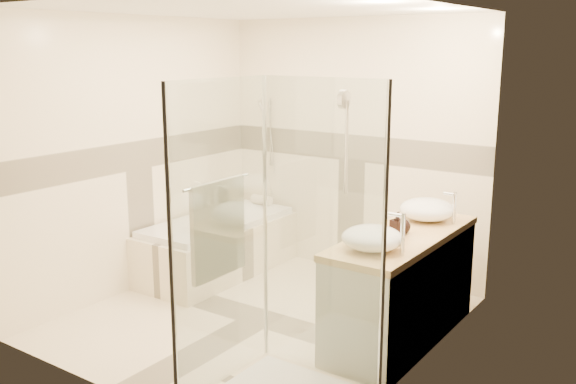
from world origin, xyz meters
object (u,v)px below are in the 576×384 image
Objects in this scene: vessel_sink_near at (427,209)px; amenity_bottle_a at (397,224)px; shower_enclosure at (273,326)px; bathtub at (218,243)px; vessel_sink_far at (372,238)px; amenity_bottle_b at (403,223)px; vanity at (402,287)px.

amenity_bottle_a is at bearing -90.00° from vessel_sink_near.
shower_enclosure reaches higher than amenity_bottle_a.
bathtub is 2.26m from amenity_bottle_a.
amenity_bottle_a is (0.00, -0.56, 0.00)m from vessel_sink_near.
amenity_bottle_a is at bearing 90.00° from vessel_sink_far.
vessel_sink_far is 0.50m from amenity_bottle_b.
bathtub is 9.19× the size of amenity_bottle_a.
shower_enclosure is at bearing -102.97° from vanity.
shower_enclosure is 13.49× the size of amenity_bottle_b.
shower_enclosure is 1.38m from amenity_bottle_b.
vessel_sink_near is at bearing 90.00° from amenity_bottle_b.
vanity is 0.50m from amenity_bottle_b.
vessel_sink_near is (2.13, 0.12, 0.63)m from bathtub.
amenity_bottle_a is at bearing 77.06° from shower_enclosure.
vessel_sink_near is 0.56m from amenity_bottle_a.
shower_enclosure is (-0.29, -1.27, 0.08)m from vanity.
shower_enclosure is at bearing -98.89° from vessel_sink_near.
amenity_bottle_a is (-0.02, -0.08, 0.52)m from vanity.
shower_enclosure is at bearing -41.10° from bathtub.
vanity is 0.79× the size of shower_enclosure.
amenity_bottle_a is at bearing -11.49° from bathtub.
vessel_sink_far is 0.40m from amenity_bottle_a.
bathtub is 2.24m from amenity_bottle_b.
bathtub is at bearing 158.73° from vessel_sink_far.
vessel_sink_near reaches higher than vessel_sink_far.
shower_enclosure is 4.80× the size of vessel_sink_far.
vanity is at bearing 76.48° from amenity_bottle_a.
bathtub is at bearing 170.75° from vanity.
vessel_sink_far reaches higher than bathtub.
bathtub is 2.37m from vessel_sink_far.
shower_enclosure reaches higher than vessel_sink_near.
bathtub is 0.83× the size of shower_enclosure.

